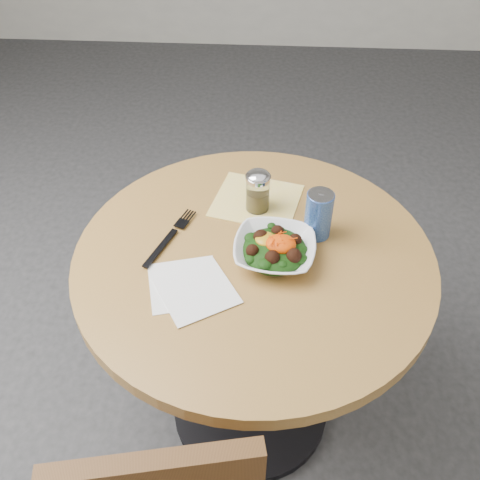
{
  "coord_description": "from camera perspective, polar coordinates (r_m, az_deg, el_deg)",
  "views": [
    {
      "loc": [
        0.02,
        -0.95,
        1.68
      ],
      "look_at": [
        -0.03,
        -0.02,
        0.81
      ],
      "focal_mm": 40.0,
      "sensor_mm": 36.0,
      "label": 1
    }
  ],
  "objects": [
    {
      "name": "ground",
      "position": [
        1.93,
        1.09,
        -17.44
      ],
      "size": [
        6.0,
        6.0,
        0.0
      ],
      "primitive_type": "plane",
      "color": "#2D2D2F",
      "rests_on": "ground"
    },
    {
      "name": "table",
      "position": [
        1.48,
        1.37,
        -6.86
      ],
      "size": [
        0.9,
        0.9,
        0.75
      ],
      "color": "black",
      "rests_on": "ground"
    },
    {
      "name": "cloth_napkin",
      "position": [
        1.48,
        1.78,
        4.24
      ],
      "size": [
        0.27,
        0.25,
        0.0
      ],
      "primitive_type": "cube",
      "rotation": [
        0.0,
        0.0,
        -0.23
      ],
      "color": "yellow",
      "rests_on": "table"
    },
    {
      "name": "paper_napkins",
      "position": [
        1.25,
        -5.31,
        -5.06
      ],
      "size": [
        0.24,
        0.23,
        0.0
      ],
      "color": "white",
      "rests_on": "table"
    },
    {
      "name": "salad_bowl",
      "position": [
        1.3,
        3.72,
        -1.02
      ],
      "size": [
        0.22,
        0.22,
        0.07
      ],
      "color": "white",
      "rests_on": "table"
    },
    {
      "name": "fork",
      "position": [
        1.38,
        -7.35,
        0.47
      ],
      "size": [
        0.11,
        0.23,
        0.0
      ],
      "color": "black",
      "rests_on": "table"
    },
    {
      "name": "spice_shaker",
      "position": [
        1.42,
        1.91,
        5.23
      ],
      "size": [
        0.07,
        0.07,
        0.12
      ],
      "color": "silver",
      "rests_on": "table"
    },
    {
      "name": "beverage_can",
      "position": [
        1.35,
        8.37,
        2.72
      ],
      "size": [
        0.07,
        0.07,
        0.13
      ],
      "color": "navy",
      "rests_on": "table"
    }
  ]
}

